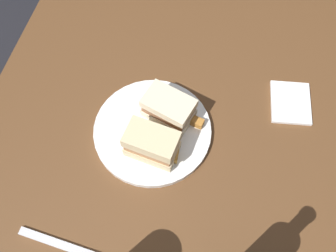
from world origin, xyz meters
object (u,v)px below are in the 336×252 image
Objects in this scene: plate at (152,131)px; napkin at (291,103)px; fork at (61,245)px; sandwich_half_right at (169,108)px; sandwich_half_left at (152,144)px.

napkin is at bearing -62.73° from plate.
plate reaches higher than fork.
sandwich_half_right reaches higher than fork.
napkin is at bearing -54.22° from sandwich_half_left.
sandwich_half_left is 0.27m from fork.
sandwich_half_left is 0.35m from napkin.
sandwich_half_right is at bearing -30.22° from plate.
fork is at bearing 137.19° from napkin.
fork is at bearing 158.89° from plate.
fork is at bearing 152.16° from sandwich_half_left.
sandwich_half_right reaches higher than plate.
plate is at bearing 72.90° from fork.
napkin is 0.61× the size of fork.
fork is at bearing 157.56° from sandwich_half_right.
plate is at bearing 117.27° from napkin.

